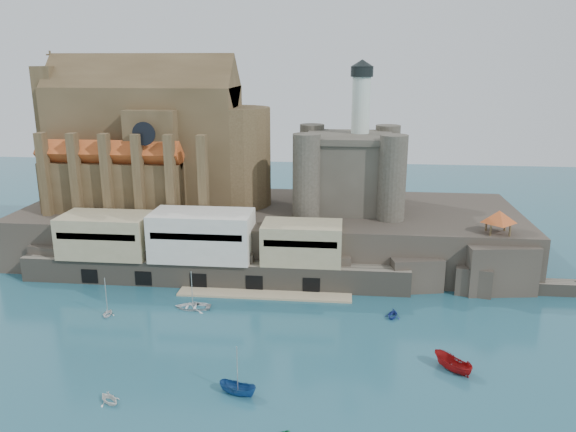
# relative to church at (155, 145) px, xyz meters

# --- Properties ---
(ground) EXTENTS (300.00, 300.00, 0.00)m
(ground) POSITION_rel_church_xyz_m (24.13, -41.85, -22.13)
(ground) COLOR #1B4B5B
(ground) RESTS_ON ground
(promontory) EXTENTS (100.00, 36.00, 10.00)m
(promontory) POSITION_rel_church_xyz_m (23.94, -2.48, -17.20)
(promontory) COLOR #2B2520
(promontory) RESTS_ON ground
(quay) EXTENTS (70.00, 12.00, 13.05)m
(quay) POSITION_rel_church_xyz_m (13.94, -18.78, -16.06)
(quay) COLOR #6C6456
(quay) RESTS_ON ground
(church) EXTENTS (47.00, 25.93, 30.51)m
(church) POSITION_rel_church_xyz_m (0.00, 0.00, 0.00)
(church) COLOR #4B3A23
(church) RESTS_ON promontory
(castle_keep) EXTENTS (21.20, 21.20, 29.30)m
(castle_keep) POSITION_rel_church_xyz_m (40.21, -0.78, -3.81)
(castle_keep) COLOR #413C33
(castle_keep) RESTS_ON promontory
(rock_outcrop) EXTENTS (14.50, 10.50, 8.70)m
(rock_outcrop) POSITION_rel_church_xyz_m (66.13, -16.01, -18.11)
(rock_outcrop) COLOR #2B2520
(rock_outcrop) RESTS_ON ground
(pavilion) EXTENTS (6.40, 6.40, 5.40)m
(pavilion) POSITION_rel_church_xyz_m (66.13, -15.85, -9.40)
(pavilion) COLOR #4B3A23
(pavilion) RESTS_ON rock_outcrop
(boat_1) EXTENTS (3.03, 3.27, 3.24)m
(boat_1) POSITION_rel_church_xyz_m (12.40, -56.96, -22.13)
(boat_1) COLOR white
(boat_1) RESTS_ON ground
(boat_2) EXTENTS (2.39, 2.35, 4.95)m
(boat_2) POSITION_rel_church_xyz_m (27.21, -53.68, -22.13)
(boat_2) COLOR navy
(boat_2) RESTS_ON ground
(boat_4) EXTENTS (2.48, 1.53, 2.86)m
(boat_4) POSITION_rel_church_xyz_m (2.54, -34.39, -22.13)
(boat_4) COLOR white
(boat_4) RESTS_ON ground
(boat_5) EXTENTS (3.11, 3.11, 5.76)m
(boat_5) POSITION_rel_church_xyz_m (54.04, -45.43, -22.13)
(boat_5) COLOR maroon
(boat_5) RESTS_ON ground
(boat_6) EXTENTS (1.44, 4.26, 5.89)m
(boat_6) POSITION_rel_church_xyz_m (15.23, -30.29, -22.13)
(boat_6) COLOR silver
(boat_6) RESTS_ON ground
(boat_7) EXTENTS (3.24, 2.53, 3.30)m
(boat_7) POSITION_rel_church_xyz_m (47.48, -30.31, -22.13)
(boat_7) COLOR #233A98
(boat_7) RESTS_ON ground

